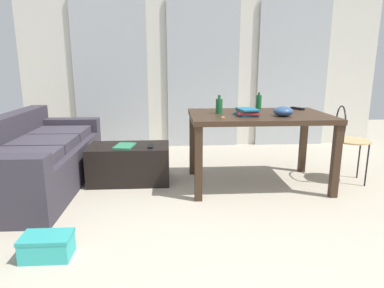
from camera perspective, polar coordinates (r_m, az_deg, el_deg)
name	(u,v)px	position (r m, az deg, el deg)	size (l,w,h in m)	color
ground_plane	(224,197)	(3.38, 5.36, -8.82)	(8.82, 8.82, 0.00)	#B2A893
wall_back	(203,61)	(5.35, 1.80, 13.74)	(5.41, 0.10, 2.62)	silver
curtains	(203,74)	(5.27, 1.87, 11.55)	(3.84, 0.03, 2.22)	#B2B7BC
couch	(35,159)	(3.92, -24.68, -2.34)	(0.89, 2.04, 0.74)	#38333D
coffee_table	(130,164)	(3.80, -10.36, -3.23)	(0.86, 0.49, 0.41)	black
craft_table	(259,123)	(3.61, 11.03, 3.52)	(1.41, 0.91, 0.76)	#382619
wire_chair	(346,134)	(4.03, 24.34, 1.46)	(0.38, 0.41, 0.84)	tan
bottle_near	(259,102)	(3.90, 11.05, 6.86)	(0.06, 0.06, 0.19)	#195B2D
bottle_far	(219,106)	(3.55, 4.55, 6.36)	(0.07, 0.07, 0.19)	#195B2D
bowl	(283,111)	(3.47, 14.96, 5.28)	(0.19, 0.19, 0.09)	#2D4C7A
book_stack	(247,112)	(3.44, 9.17, 5.29)	(0.24, 0.29, 0.07)	#1E668C
tv_remote_on_table	(297,108)	(4.03, 17.17, 5.69)	(0.05, 0.17, 0.02)	black
scissors	(223,118)	(3.27, 5.22, 4.40)	(0.04, 0.11, 0.00)	#9EA0A5
tv_remote_primary	(151,146)	(3.64, -6.91, -0.35)	(0.05, 0.15, 0.02)	black
magazine	(125,146)	(3.69, -11.17, -0.35)	(0.19, 0.27, 0.02)	#2D7F56
shoebox	(47,246)	(2.57, -23.00, -15.41)	(0.33, 0.21, 0.16)	#33B2AD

